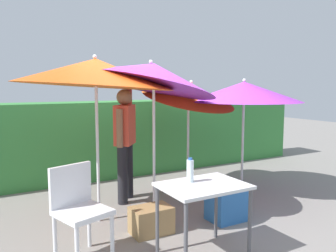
{
  "coord_description": "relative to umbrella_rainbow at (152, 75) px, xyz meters",
  "views": [
    {
      "loc": [
        -2.27,
        -3.72,
        1.64
      ],
      "look_at": [
        0.0,
        0.3,
        1.1
      ],
      "focal_mm": 36.38,
      "sensor_mm": 36.0,
      "label": 1
    }
  ],
  "objects": [
    {
      "name": "bottle_water",
      "position": [
        -0.17,
        -1.14,
        -0.95
      ],
      "size": [
        0.07,
        0.07,
        0.24
      ],
      "color": "silver",
      "rests_on": "folding_table"
    },
    {
      "name": "folding_table",
      "position": [
        -0.1,
        -1.26,
        -1.15
      ],
      "size": [
        0.8,
        0.6,
        0.71
      ],
      "color": "#4C4C51",
      "rests_on": "ground_plane"
    },
    {
      "name": "umbrella_yellow",
      "position": [
        -0.71,
        0.07,
        0.02
      ],
      "size": [
        1.87,
        1.85,
        2.02
      ],
      "color": "silver",
      "rests_on": "ground_plane"
    },
    {
      "name": "hedge_row",
      "position": [
        0.33,
        2.07,
        -1.1
      ],
      "size": [
        8.0,
        0.7,
        1.37
      ],
      "primitive_type": "cube",
      "color": "#38843D",
      "rests_on": "ground_plane"
    },
    {
      "name": "ground_plane",
      "position": [
        0.33,
        -0.12,
        -1.78
      ],
      "size": [
        24.0,
        24.0,
        0.0
      ],
      "primitive_type": "plane",
      "color": "gray"
    },
    {
      "name": "umbrella_navy",
      "position": [
        1.54,
        0.03,
        -0.22
      ],
      "size": [
        1.7,
        1.7,
        1.75
      ],
      "color": "silver",
      "rests_on": "ground_plane"
    },
    {
      "name": "crate_cardboard",
      "position": [
        -0.31,
        -0.56,
        -1.63
      ],
      "size": [
        0.45,
        0.3,
        0.3
      ],
      "primitive_type": "cube",
      "color": "#9E7A4C",
      "rests_on": "ground_plane"
    },
    {
      "name": "chair_plastic",
      "position": [
        -1.15,
        -0.7,
        -1.27
      ],
      "size": [
        0.55,
        0.55,
        0.89
      ],
      "color": "silver",
      "rests_on": "ground_plane"
    },
    {
      "name": "umbrella_orange",
      "position": [
        0.93,
        0.57,
        -0.22
      ],
      "size": [
        1.49,
        1.47,
        1.92
      ],
      "color": "silver",
      "rests_on": "ground_plane"
    },
    {
      "name": "umbrella_rainbow",
      "position": [
        0.0,
        0.0,
        0.0
      ],
      "size": [
        1.7,
        1.67,
        2.13
      ],
      "color": "silver",
      "rests_on": "ground_plane"
    },
    {
      "name": "person_vendor",
      "position": [
        -0.13,
        0.61,
        -0.85
      ],
      "size": [
        0.42,
        0.48,
        1.88
      ],
      "color": "black",
      "rests_on": "ground_plane"
    },
    {
      "name": "cooler_box",
      "position": [
        0.67,
        -0.68,
        -1.56
      ],
      "size": [
        0.44,
        0.34,
        0.45
      ],
      "primitive_type": "cube",
      "color": "#2D6BB7",
      "rests_on": "ground_plane"
    }
  ]
}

